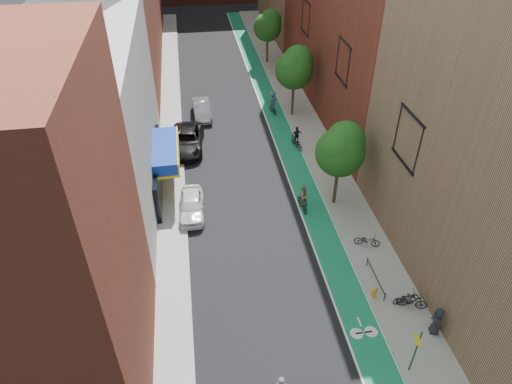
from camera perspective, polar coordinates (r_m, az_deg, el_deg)
name	(u,v)px	position (r m, az deg, el deg)	size (l,w,h in m)	color
ground	(286,327)	(25.68, 3.82, -16.48)	(160.00, 160.00, 0.00)	black
bike_lane	(272,107)	(46.44, 1.99, 10.52)	(2.00, 68.00, 0.01)	#136D48
sidewalk_left	(171,114)	(45.76, -10.59, 9.57)	(2.00, 68.00, 0.15)	gray
sidewalk_right	(296,105)	(46.90, 5.05, 10.77)	(3.00, 68.00, 0.15)	gray
building_left_near_red	(22,256)	(19.98, -27.23, -7.14)	(8.00, 10.00, 16.00)	maroon
building_left_white	(87,121)	(33.09, -20.35, 8.33)	(8.00, 20.00, 12.00)	silver
tree_near	(341,149)	(31.06, 10.58, 5.35)	(3.40, 3.36, 6.42)	#332619
tree_mid	(295,67)	(43.02, 4.87, 15.32)	(3.55, 3.53, 6.74)	#332619
tree_far	(268,25)	(56.11, 1.48, 20.16)	(3.30, 3.25, 6.21)	#332619
sign_pole	(416,349)	(23.81, 19.35, -18.07)	(0.13, 0.71, 3.00)	#194C26
parked_car_white	(191,205)	(32.19, -8.07, -1.66)	(1.70, 4.22, 1.44)	white
parked_car_black	(187,140)	(39.57, -8.62, 6.42)	(2.67, 5.79, 1.61)	black
parked_car_silver	(202,109)	(44.68, -6.79, 10.21)	(1.57, 4.50, 1.48)	gray
cyclist_lane_near	(303,199)	(32.39, 5.84, -0.94)	(0.87, 1.82, 1.98)	black
cyclist_lane_mid	(297,140)	(39.48, 5.11, 6.47)	(1.07, 1.95, 1.95)	black
cyclist_lane_far	(273,103)	(45.01, 2.10, 11.08)	(1.33, 1.60, 2.20)	black
parked_bike_near	(406,298)	(27.45, 18.28, -12.44)	(0.56, 1.59, 0.84)	black
parked_bike_mid	(412,301)	(27.25, 18.92, -12.78)	(0.48, 1.70, 1.02)	black
parked_bike_far	(367,240)	(30.21, 13.72, -5.89)	(0.57, 1.65, 0.87)	black
pedestrian	(437,321)	(26.31, 21.67, -14.77)	(0.84, 0.55, 1.73)	black
fire_hydrant	(374,292)	(27.24, 14.57, -12.02)	(0.27, 0.27, 0.76)	orange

